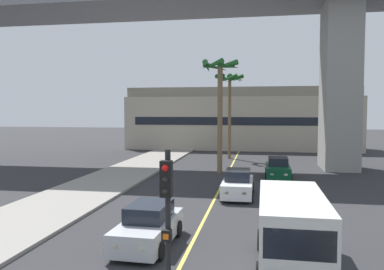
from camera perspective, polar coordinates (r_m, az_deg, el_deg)
sidewalk_left at (r=20.02m, az=-22.57°, el=-10.99°), size 4.80×80.00×0.15m
lane_stripe_center at (r=24.96m, az=3.95°, el=-8.02°), size 0.14×56.00×0.01m
pier_building_backdrop at (r=52.37m, az=7.10°, el=2.34°), size 29.46×8.04×7.95m
car_queue_front at (r=29.73m, az=12.37°, el=-4.82°), size 1.87×4.12×1.56m
car_queue_second at (r=15.03m, az=-6.32°, el=-13.05°), size 1.94×4.16×1.56m
car_queue_third at (r=23.18m, az=6.65°, el=-7.13°), size 1.84×4.10×1.56m
delivery_van at (r=13.07m, az=14.29°, el=-13.11°), size 2.19×5.27×2.36m
traffic_light_median_near at (r=8.45m, az=-3.62°, el=-12.22°), size 0.24×0.37×4.20m
palm_tree_near_median at (r=41.25m, az=5.49°, el=6.79°), size 3.14×3.17×8.88m
palm_tree_mid_median at (r=31.41m, az=4.12°, el=7.32°), size 3.17×3.28×9.07m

